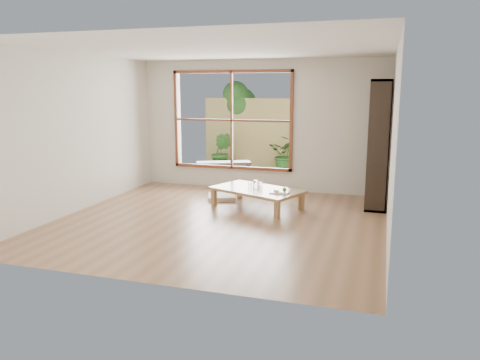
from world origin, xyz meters
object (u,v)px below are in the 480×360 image
object	(u,v)px
bookshelf	(379,144)
food_tray	(280,192)
low_table	(257,191)
garden_bench	(224,164)

from	to	relation	value
bookshelf	food_tray	size ratio (longest dim) A/B	6.98
bookshelf	food_tray	bearing A→B (deg)	-147.83
bookshelf	food_tray	world-z (taller)	bookshelf
low_table	garden_bench	xyz separation A→B (m)	(-1.39, 2.23, 0.06)
garden_bench	low_table	bearing A→B (deg)	-82.74
low_table	garden_bench	size ratio (longest dim) A/B	1.39
food_tray	bookshelf	bearing A→B (deg)	37.81
low_table	food_tray	size ratio (longest dim) A/B	5.57
low_table	garden_bench	bearing A→B (deg)	144.87
garden_bench	food_tray	bearing A→B (deg)	-77.49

